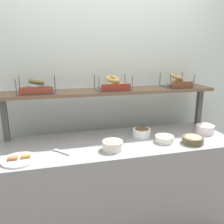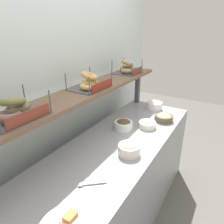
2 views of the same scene
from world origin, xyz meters
name	(u,v)px [view 1 (image 1 of 2)]	position (x,y,z in m)	size (l,w,h in m)	color
ground_plane	(118,220)	(0.00, 0.00, 0.00)	(8.00, 8.00, 0.00)	#595651
back_wall	(105,93)	(0.00, 0.55, 1.20)	(3.29, 0.06, 2.40)	silver
deli_counter	(119,183)	(0.00, 0.00, 0.42)	(2.09, 0.70, 0.85)	gray
shelf_riser_left	(5,120)	(-0.99, 0.27, 1.05)	(0.05, 0.05, 0.40)	#4C4C51
shelf_riser_right	(199,107)	(0.99, 0.27, 1.05)	(0.05, 0.05, 0.40)	#4C4C51
upper_shelf	(112,91)	(0.00, 0.27, 1.26)	(2.05, 0.32, 0.03)	brown
bowl_chocolate_spread	(142,132)	(0.24, 0.07, 0.90)	(0.17, 0.17, 0.09)	white
bowl_egg_salad	(165,138)	(0.39, -0.11, 0.88)	(0.16, 0.16, 0.07)	white
bowl_hummus	(193,139)	(0.62, -0.20, 0.89)	(0.19, 0.19, 0.07)	brown
bowl_lox_spread	(113,144)	(-0.10, -0.17, 0.90)	(0.17, 0.17, 0.10)	silver
bowl_cream_cheese	(205,128)	(0.89, 0.00, 0.90)	(0.18, 0.18, 0.10)	white
serving_plate_white	(19,159)	(-0.83, -0.19, 0.86)	(0.26, 0.26, 0.04)	white
serving_spoon_near_plate	(59,151)	(-0.54, -0.10, 0.86)	(0.13, 0.14, 0.01)	#B7B7BC
bagel_basket_poppy	(37,88)	(-0.69, 0.26, 1.33)	(0.33, 0.26, 0.14)	#4C4C51
bagel_basket_sesame	(113,85)	(0.01, 0.26, 1.33)	(0.33, 0.25, 0.14)	#4C4C51
bagel_basket_everything	(176,82)	(0.69, 0.27, 1.33)	(0.27, 0.24, 0.15)	#4C4C51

